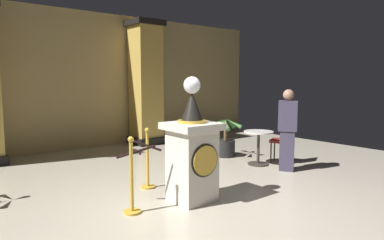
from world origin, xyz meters
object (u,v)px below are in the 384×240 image
at_px(stanchion_near, 148,167).
at_px(cafe_table, 258,143).
at_px(potted_palm_right, 225,142).
at_px(pedestal_clock, 192,153).
at_px(stanchion_far, 132,186).
at_px(bystander_guest, 288,128).
at_px(cafe_chair_red, 284,137).

relative_size(stanchion_near, cafe_table, 1.40).
xyz_separation_m(stanchion_near, potted_palm_right, (2.71, 0.94, -0.02)).
height_order(stanchion_near, potted_palm_right, stanchion_near).
distance_m(pedestal_clock, stanchion_far, 1.01).
xyz_separation_m(stanchion_far, bystander_guest, (3.49, 0.05, 0.49)).
distance_m(pedestal_clock, cafe_table, 2.65).
bearing_deg(stanchion_far, bystander_guest, 0.75).
bearing_deg(potted_palm_right, pedestal_clock, -143.02).
height_order(potted_palm_right, cafe_table, potted_palm_right).
bearing_deg(bystander_guest, cafe_table, 95.30).
height_order(pedestal_clock, stanchion_near, pedestal_clock).
bearing_deg(stanchion_far, stanchion_near, 47.82).
bearing_deg(stanchion_far, cafe_table, 11.96).
bearing_deg(cafe_chair_red, stanchion_far, -172.79).
relative_size(pedestal_clock, stanchion_near, 1.82).
height_order(pedestal_clock, bystander_guest, pedestal_clock).
relative_size(pedestal_clock, bystander_guest, 1.14).
xyz_separation_m(pedestal_clock, stanchion_near, (-0.19, 0.96, -0.38)).
relative_size(stanchion_near, potted_palm_right, 1.06).
distance_m(stanchion_far, cafe_chair_red, 4.05).
distance_m(stanchion_near, potted_palm_right, 2.87).
distance_m(stanchion_near, cafe_chair_red, 3.28).
bearing_deg(pedestal_clock, stanchion_near, 101.39).
distance_m(pedestal_clock, potted_palm_right, 3.17).
relative_size(pedestal_clock, stanchion_far, 1.75).
distance_m(cafe_table, cafe_chair_red, 0.63).
bearing_deg(stanchion_far, potted_palm_right, 27.01).
relative_size(bystander_guest, cafe_table, 2.24).
height_order(potted_palm_right, cafe_chair_red, potted_palm_right).
bearing_deg(potted_palm_right, stanchion_near, -160.90).
xyz_separation_m(stanchion_far, cafe_chair_red, (4.01, 0.51, 0.20)).
bearing_deg(pedestal_clock, potted_palm_right, 36.98).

